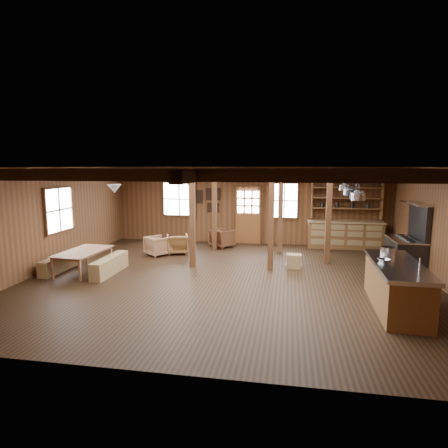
% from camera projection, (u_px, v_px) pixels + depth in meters
% --- Properties ---
extents(room, '(10.04, 9.04, 2.84)m').
position_uv_depth(room, '(229.00, 224.00, 9.29)').
color(room, black).
rests_on(room, ground).
extents(ceiling_joists, '(9.80, 8.82, 0.18)m').
position_uv_depth(ceiling_joists, '(230.00, 172.00, 9.26)').
color(ceiling_joists, black).
rests_on(ceiling_joists, ceiling).
extents(timber_posts, '(3.95, 2.35, 2.80)m').
position_uv_depth(timber_posts, '(257.00, 214.00, 11.23)').
color(timber_posts, '#4B2F15').
rests_on(timber_posts, floor).
extents(back_door, '(1.02, 0.08, 2.15)m').
position_uv_depth(back_door, '(248.00, 220.00, 13.70)').
color(back_door, brown).
rests_on(back_door, floor).
extents(window_back_left, '(1.32, 0.06, 1.32)m').
position_uv_depth(window_back_left, '(179.00, 199.00, 14.04)').
color(window_back_left, white).
rests_on(window_back_left, wall_back).
extents(window_back_right, '(1.02, 0.06, 1.32)m').
position_uv_depth(window_back_right, '(284.00, 201.00, 13.38)').
color(window_back_right, white).
rests_on(window_back_right, wall_back).
extents(window_left, '(0.14, 1.24, 1.32)m').
position_uv_depth(window_left, '(59.00, 210.00, 10.58)').
color(window_left, white).
rests_on(window_left, wall_back).
extents(notice_boards, '(1.08, 0.03, 0.90)m').
position_uv_depth(notice_boards, '(208.00, 198.00, 13.84)').
color(notice_boards, beige).
rests_on(notice_boards, wall_back).
extents(back_counter, '(2.55, 0.60, 2.45)m').
position_uv_depth(back_counter, '(345.00, 231.00, 12.93)').
color(back_counter, brown).
rests_on(back_counter, floor).
extents(pendant_lamps, '(1.86, 2.36, 0.66)m').
position_uv_depth(pendant_lamps, '(156.00, 187.00, 10.51)').
color(pendant_lamps, '#2B2B2D').
rests_on(pendant_lamps, ceiling).
extents(pot_rack, '(0.41, 3.00, 0.45)m').
position_uv_depth(pot_rack, '(351.00, 191.00, 8.97)').
color(pot_rack, '#2B2B2D').
rests_on(pot_rack, ceiling).
extents(kitchen_island, '(0.97, 2.53, 1.20)m').
position_uv_depth(kitchen_island, '(396.00, 286.00, 7.42)').
color(kitchen_island, brown).
rests_on(kitchen_island, floor).
extents(step_stool, '(0.45, 0.32, 0.40)m').
position_uv_depth(step_stool, '(294.00, 261.00, 10.42)').
color(step_stool, olive).
rests_on(step_stool, floor).
extents(commercial_range, '(0.79, 1.51, 1.87)m').
position_uv_depth(commercial_range, '(406.00, 248.00, 10.18)').
color(commercial_range, '#2B2B2D').
rests_on(commercial_range, floor).
extents(dining_table, '(1.01, 1.71, 0.59)m').
position_uv_depth(dining_table, '(85.00, 262.00, 10.02)').
color(dining_table, '#9B6346').
rests_on(dining_table, floor).
extents(bench_wall, '(0.28, 1.51, 0.41)m').
position_uv_depth(bench_wall, '(59.00, 264.00, 10.16)').
color(bench_wall, olive).
rests_on(bench_wall, floor).
extents(bench_aisle, '(0.31, 1.64, 0.45)m').
position_uv_depth(bench_aisle, '(110.00, 265.00, 9.91)').
color(bench_aisle, olive).
rests_on(bench_aisle, floor).
extents(armchair_a, '(0.86, 0.87, 0.63)m').
position_uv_depth(armchair_a, '(177.00, 244.00, 12.18)').
color(armchair_a, brown).
rests_on(armchair_a, floor).
extents(armchair_b, '(0.96, 0.97, 0.64)m').
position_uv_depth(armchair_b, '(222.00, 238.00, 13.15)').
color(armchair_b, brown).
rests_on(armchair_b, floor).
extents(armchair_c, '(0.95, 0.95, 0.62)m').
position_uv_depth(armchair_c, '(158.00, 246.00, 11.93)').
color(armchair_c, '#966644').
rests_on(armchair_c, floor).
extents(counter_pot, '(0.30, 0.30, 0.18)m').
position_uv_depth(counter_pot, '(388.00, 251.00, 7.99)').
color(counter_pot, silver).
rests_on(counter_pot, kitchen_island).
extents(bowl, '(0.30, 0.30, 0.06)m').
position_uv_depth(bowl, '(384.00, 260.00, 7.45)').
color(bowl, silver).
rests_on(bowl, kitchen_island).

